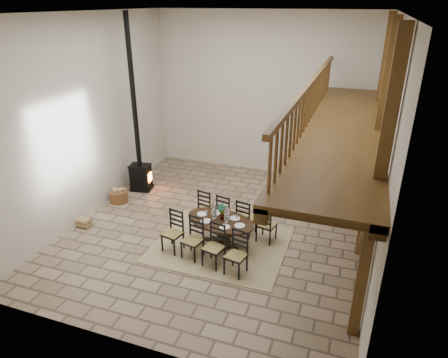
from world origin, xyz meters
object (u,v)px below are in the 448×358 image
(dining_table, at_px, (221,232))
(wood_stove, at_px, (139,154))
(log_stack, at_px, (84,222))
(log_basket, at_px, (119,196))

(dining_table, bearing_deg, wood_stove, 159.64)
(log_stack, bearing_deg, wood_stove, 84.04)
(dining_table, bearing_deg, log_basket, 173.75)
(wood_stove, xyz_separation_m, log_stack, (-0.25, -2.41, -1.02))
(log_basket, bearing_deg, dining_table, -17.96)
(log_basket, bearing_deg, wood_stove, 78.45)
(log_basket, bearing_deg, log_stack, -92.39)
(wood_stove, bearing_deg, log_basket, -111.09)
(wood_stove, bearing_deg, log_stack, -105.50)
(dining_table, relative_size, log_basket, 4.74)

